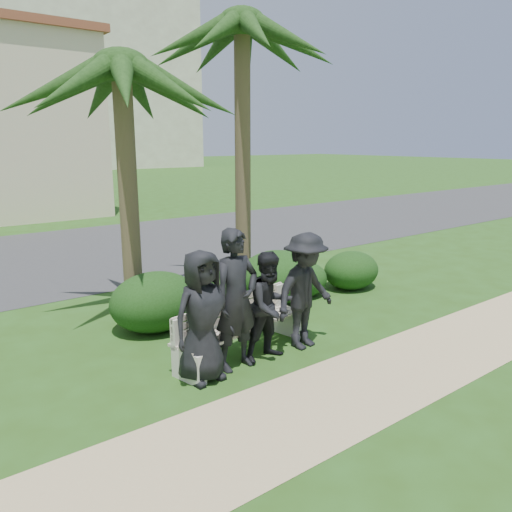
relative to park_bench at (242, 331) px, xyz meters
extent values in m
plane|color=#274814|center=(0.81, 0.11, -0.35)|extent=(160.00, 160.00, 0.00)
cube|color=tan|center=(0.81, -1.69, -0.35)|extent=(30.00, 1.60, 0.01)
cube|color=#2D2D30|center=(0.81, 8.11, -0.35)|extent=(160.00, 8.00, 0.01)
cube|color=beige|center=(14.81, 55.11, 9.65)|extent=(26.00, 18.00, 20.00)
cube|color=#B0A293|center=(0.00, -0.04, 0.07)|extent=(2.30, 0.94, 0.04)
cube|color=#B0A293|center=(0.00, 0.19, 0.30)|extent=(2.21, 0.47, 0.26)
cube|color=beige|center=(-1.05, -0.04, -0.15)|extent=(0.25, 0.53, 0.41)
cube|color=beige|center=(1.05, -0.04, -0.15)|extent=(0.25, 0.53, 0.41)
imported|color=black|center=(-0.86, -0.33, 0.50)|extent=(0.87, 0.60, 1.71)
imported|color=black|center=(-0.31, -0.29, 0.61)|extent=(0.74, 0.52, 1.92)
imported|color=black|center=(0.23, -0.35, 0.42)|extent=(0.77, 0.60, 1.55)
imported|color=black|center=(0.89, -0.34, 0.51)|extent=(1.19, 0.77, 1.73)
ellipsoid|color=#16330E|center=(-0.53, 1.69, 0.13)|extent=(1.50, 1.24, 0.98)
ellipsoid|color=#16330E|center=(0.09, 1.69, 0.03)|extent=(1.17, 0.96, 0.76)
ellipsoid|color=#16330E|center=(1.94, 1.57, 0.16)|extent=(1.58, 1.30, 1.03)
ellipsoid|color=#16330E|center=(2.57, 1.54, 0.00)|extent=(1.10, 0.91, 0.71)
ellipsoid|color=#16330E|center=(3.77, 1.32, 0.05)|extent=(1.23, 1.02, 0.80)
cylinder|color=brown|center=(-0.57, 2.43, 1.73)|extent=(0.32, 0.32, 4.17)
cylinder|color=brown|center=(2.10, 2.85, 2.26)|extent=(0.32, 0.32, 5.23)
camera|label=1|loc=(-3.94, -5.45, 2.66)|focal=35.00mm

